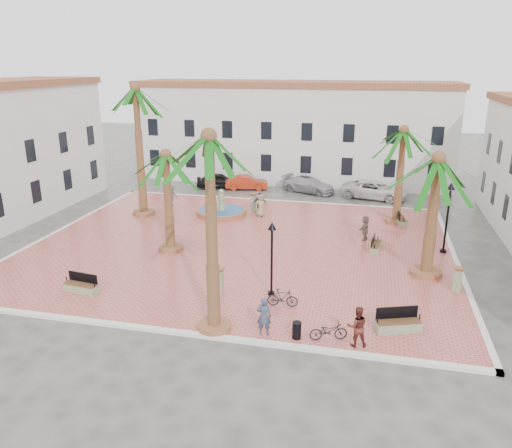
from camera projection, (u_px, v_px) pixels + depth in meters
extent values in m
plane|color=#56544F|center=(241.00, 247.00, 31.81)|extent=(120.00, 120.00, 0.00)
cube|color=#CB5D54|center=(241.00, 246.00, 31.78)|extent=(26.00, 22.00, 0.15)
cube|color=silver|center=(274.00, 201.00, 41.97)|extent=(26.30, 0.30, 0.16)
cube|color=silver|center=(176.00, 332.00, 21.60)|extent=(26.30, 0.30, 0.16)
cube|color=silver|center=(457.00, 263.00, 28.97)|extent=(0.30, 22.30, 0.16)
cube|color=silver|center=(60.00, 231.00, 34.59)|extent=(0.30, 22.30, 0.16)
cube|color=silver|center=(292.00, 134.00, 48.93)|extent=(30.00, 7.00, 9.00)
cube|color=brown|center=(293.00, 84.00, 47.46)|extent=(30.40, 7.40, 0.50)
cube|color=black|center=(155.00, 158.00, 49.26)|extent=(1.00, 0.12, 1.60)
cube|color=black|center=(191.00, 159.00, 48.45)|extent=(1.00, 0.12, 1.60)
cube|color=black|center=(228.00, 161.00, 47.64)|extent=(1.00, 0.12, 1.60)
cube|color=black|center=(266.00, 163.00, 46.82)|extent=(1.00, 0.12, 1.60)
cube|color=black|center=(306.00, 165.00, 46.01)|extent=(1.00, 0.12, 1.60)
cube|color=black|center=(347.00, 166.00, 45.20)|extent=(1.00, 0.12, 1.60)
cube|color=black|center=(390.00, 168.00, 44.39)|extent=(1.00, 0.12, 1.60)
cube|color=black|center=(434.00, 170.00, 43.58)|extent=(1.00, 0.12, 1.60)
cube|color=black|center=(153.00, 127.00, 48.33)|extent=(1.00, 0.12, 1.60)
cube|color=black|center=(190.00, 128.00, 47.52)|extent=(1.00, 0.12, 1.60)
cube|color=black|center=(227.00, 129.00, 46.71)|extent=(1.00, 0.12, 1.60)
cube|color=black|center=(266.00, 131.00, 45.89)|extent=(1.00, 0.12, 1.60)
cube|color=black|center=(307.00, 132.00, 45.08)|extent=(1.00, 0.12, 1.60)
cube|color=black|center=(349.00, 133.00, 44.27)|extent=(1.00, 0.12, 1.60)
cube|color=black|center=(392.00, 134.00, 43.46)|extent=(1.00, 0.12, 1.60)
cube|color=black|center=(438.00, 136.00, 42.65)|extent=(1.00, 0.12, 1.60)
cube|color=black|center=(506.00, 207.00, 32.52)|extent=(0.12, 1.00, 1.60)
cube|color=black|center=(494.00, 193.00, 35.96)|extent=(0.12, 1.00, 1.60)
cube|color=black|center=(484.00, 182.00, 39.40)|extent=(0.12, 1.00, 1.60)
cube|color=black|center=(500.00, 152.00, 35.03)|extent=(0.12, 1.00, 1.60)
cube|color=black|center=(489.00, 144.00, 38.47)|extent=(0.12, 1.00, 1.60)
cube|color=black|center=(36.00, 192.00, 36.44)|extent=(0.12, 1.00, 1.60)
cube|color=black|center=(67.00, 180.00, 40.14)|extent=(0.12, 1.00, 1.60)
cube|color=black|center=(94.00, 170.00, 43.85)|extent=(0.12, 1.00, 1.60)
cube|color=black|center=(30.00, 151.00, 35.51)|extent=(0.12, 1.00, 1.60)
cube|color=black|center=(63.00, 142.00, 39.21)|extent=(0.12, 1.00, 1.60)
cube|color=black|center=(90.00, 135.00, 42.92)|extent=(0.12, 1.00, 1.60)
cylinder|color=#A46140|center=(222.00, 212.00, 38.02)|extent=(3.83, 3.83, 0.36)
cylinder|color=#194C8C|center=(222.00, 210.00, 37.97)|extent=(3.37, 3.37, 0.05)
cylinder|color=gray|center=(222.00, 210.00, 37.97)|extent=(0.82, 0.82, 0.73)
cylinder|color=gray|center=(221.00, 200.00, 37.74)|extent=(0.55, 0.55, 1.09)
sphere|color=gray|center=(221.00, 192.00, 37.53)|extent=(0.40, 0.40, 0.40)
cylinder|color=#A46140|center=(144.00, 212.00, 38.10)|extent=(1.64, 1.64, 0.25)
cylinder|color=brown|center=(140.00, 152.00, 36.65)|extent=(0.53, 0.53, 9.09)
sphere|color=brown|center=(135.00, 88.00, 35.24)|extent=(0.72, 0.72, 0.72)
cylinder|color=#A46140|center=(171.00, 248.00, 30.88)|extent=(1.52, 1.52, 0.23)
cylinder|color=brown|center=(168.00, 202.00, 29.95)|extent=(0.49, 0.49, 5.72)
sphere|color=brown|center=(166.00, 154.00, 29.07)|extent=(0.66, 0.66, 0.66)
cylinder|color=#A46140|center=(214.00, 326.00, 21.76)|extent=(1.48, 1.48, 0.22)
cylinder|color=brown|center=(212.00, 235.00, 20.46)|extent=(0.48, 0.48, 8.15)
sphere|color=brown|center=(209.00, 136.00, 19.20)|extent=(0.65, 0.65, 0.65)
cylinder|color=#A46140|center=(426.00, 272.00, 27.25)|extent=(1.69, 1.69, 0.25)
cylinder|color=brown|center=(432.00, 216.00, 26.26)|extent=(0.55, 0.55, 6.18)
sphere|color=brown|center=(439.00, 158.00, 25.30)|extent=(0.74, 0.74, 0.74)
cylinder|color=#A46140|center=(396.00, 221.00, 36.07)|extent=(1.52, 1.52, 0.23)
cylinder|color=brown|center=(400.00, 176.00, 35.03)|extent=(0.50, 0.50, 6.44)
sphere|color=brown|center=(404.00, 130.00, 34.04)|extent=(0.67, 0.67, 0.67)
cube|color=gray|center=(81.00, 288.00, 25.16)|extent=(1.87, 0.79, 0.40)
cube|color=#56351E|center=(81.00, 284.00, 25.08)|extent=(1.76, 0.72, 0.06)
cube|color=black|center=(83.00, 277.00, 25.20)|extent=(1.70, 0.27, 0.50)
cylinder|color=black|center=(67.00, 279.00, 25.33)|extent=(0.05, 0.05, 0.30)
cylinder|color=black|center=(94.00, 284.00, 24.76)|extent=(0.05, 0.05, 0.30)
cube|color=gray|center=(398.00, 327.00, 21.48)|extent=(2.07, 1.25, 0.44)
cube|color=#56351E|center=(398.00, 321.00, 21.41)|extent=(1.95, 1.16, 0.07)
cube|color=black|center=(397.00, 312.00, 21.54)|extent=(1.78, 0.69, 0.55)
cylinder|color=black|center=(378.00, 320.00, 21.26)|extent=(0.05, 0.05, 0.33)
cylinder|color=black|center=(420.00, 317.00, 21.47)|extent=(0.05, 0.05, 0.33)
cube|color=gray|center=(376.00, 247.00, 30.76)|extent=(0.72, 1.71, 0.37)
cube|color=#56351E|center=(376.00, 244.00, 30.69)|extent=(0.66, 1.61, 0.06)
cube|color=black|center=(373.00, 240.00, 30.68)|extent=(0.25, 1.56, 0.46)
cylinder|color=black|center=(375.00, 247.00, 29.96)|extent=(0.05, 0.05, 0.28)
cylinder|color=black|center=(378.00, 238.00, 31.36)|extent=(0.05, 0.05, 0.28)
cube|color=gray|center=(400.00, 221.00, 35.82)|extent=(0.80, 1.92, 0.41)
cube|color=#56351E|center=(401.00, 218.00, 35.75)|extent=(0.74, 1.81, 0.06)
cube|color=black|center=(398.00, 214.00, 35.68)|extent=(0.28, 1.75, 0.52)
cylinder|color=black|center=(403.00, 220.00, 34.88)|extent=(0.05, 0.05, 0.31)
cylinder|color=black|center=(399.00, 212.00, 36.54)|extent=(0.05, 0.05, 0.31)
cylinder|color=black|center=(271.00, 293.00, 24.90)|extent=(0.34, 0.34, 0.15)
cylinder|color=black|center=(272.00, 261.00, 24.36)|extent=(0.11, 0.11, 3.40)
cone|color=black|center=(272.00, 226.00, 23.79)|extent=(0.42, 0.42, 0.38)
sphere|color=beige|center=(272.00, 229.00, 23.84)|extent=(0.23, 0.23, 0.23)
cylinder|color=black|center=(443.00, 251.00, 30.45)|extent=(0.39, 0.39, 0.17)
cylinder|color=black|center=(447.00, 220.00, 29.84)|extent=(0.13, 0.13, 3.89)
cone|color=black|center=(451.00, 186.00, 29.19)|extent=(0.48, 0.48, 0.43)
sphere|color=beige|center=(451.00, 189.00, 29.24)|extent=(0.26, 0.26, 0.26)
cube|color=gray|center=(219.00, 282.00, 24.80)|extent=(0.43, 0.43, 1.31)
cube|color=#A46140|center=(219.00, 269.00, 24.58)|extent=(0.54, 0.54, 0.10)
cube|color=gray|center=(254.00, 203.00, 38.43)|extent=(0.48, 0.48, 1.39)
cube|color=#A46140|center=(254.00, 194.00, 38.19)|extent=(0.60, 0.60, 0.11)
cube|color=gray|center=(458.00, 280.00, 25.11)|extent=(0.43, 0.43, 1.20)
cube|color=#A46140|center=(459.00, 268.00, 24.91)|extent=(0.54, 0.54, 0.09)
cylinder|color=black|center=(297.00, 330.00, 20.89)|extent=(0.38, 0.38, 0.75)
imported|color=#383D57|center=(264.00, 316.00, 21.05)|extent=(0.67, 0.47, 1.72)
imported|color=black|center=(328.00, 331.00, 20.76)|extent=(1.69, 1.01, 0.84)
imported|color=#57201A|center=(357.00, 326.00, 20.21)|extent=(0.97, 0.82, 1.75)
imported|color=black|center=(283.00, 298.00, 23.60)|extent=(1.50, 0.50, 0.89)
imported|color=tan|center=(261.00, 205.00, 37.29)|extent=(1.00, 0.92, 1.71)
imported|color=#2F3A4F|center=(260.00, 204.00, 37.36)|extent=(1.11, 0.58, 1.82)
imported|color=#48484C|center=(172.00, 196.00, 40.03)|extent=(1.03, 1.26, 1.70)
imported|color=#756358|center=(365.00, 228.00, 32.36)|extent=(0.79, 1.58, 1.64)
imported|color=black|center=(219.00, 180.00, 46.41)|extent=(4.49, 2.91, 1.42)
imported|color=#AF2D14|center=(247.00, 183.00, 45.91)|extent=(4.09, 2.14, 1.28)
imported|color=#A5A6AD|center=(309.00, 185.00, 44.85)|extent=(5.21, 3.60, 1.40)
imported|color=silver|center=(374.00, 190.00, 42.85)|extent=(5.91, 3.57, 1.54)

